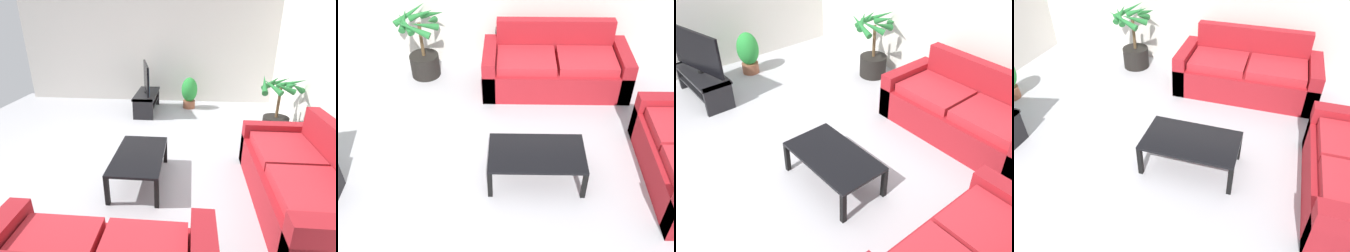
{
  "view_description": "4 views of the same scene",
  "coord_description": "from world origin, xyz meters",
  "views": [
    {
      "loc": [
        3.46,
        1.05,
        1.99
      ],
      "look_at": [
        0.28,
        0.77,
        0.66
      ],
      "focal_mm": 28.58,
      "sensor_mm": 36.0,
      "label": 1
    },
    {
      "loc": [
        0.28,
        -2.59,
        3.33
      ],
      "look_at": [
        0.23,
        0.63,
        0.59
      ],
      "focal_mm": 41.7,
      "sensor_mm": 36.0,
      "label": 2
    },
    {
      "loc": [
        2.99,
        -1.43,
        2.91
      ],
      "look_at": [
        0.31,
        0.8,
        0.46
      ],
      "focal_mm": 39.81,
      "sensor_mm": 36.0,
      "label": 3
    },
    {
      "loc": [
        1.27,
        -2.13,
        2.63
      ],
      "look_at": [
        0.4,
        0.62,
        0.4
      ],
      "focal_mm": 34.14,
      "sensor_mm": 36.0,
      "label": 4
    }
  ],
  "objects": [
    {
      "name": "ground_plane",
      "position": [
        0.0,
        0.0,
        0.0
      ],
      "size": [
        6.6,
        6.6,
        0.0
      ],
      "primitive_type": "plane",
      "color": "#B2B2B7"
    },
    {
      "name": "couch_main",
      "position": [
        0.91,
        2.28,
        0.3
      ],
      "size": [
        2.06,
        0.9,
        0.9
      ],
      "color": "maroon",
      "rests_on": "ground"
    },
    {
      "name": "coffee_table",
      "position": [
        0.57,
        0.44,
        0.34
      ],
      "size": [
        1.05,
        0.61,
        0.39
      ],
      "color": "black",
      "rests_on": "ground"
    },
    {
      "name": "potted_palm",
      "position": [
        -1.05,
        2.55,
        0.43
      ],
      "size": [
        0.81,
        0.77,
        1.05
      ],
      "color": "black",
      "rests_on": "ground"
    }
  ]
}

